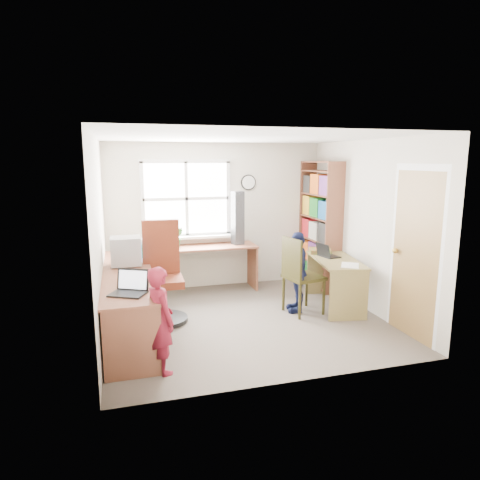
{
  "coord_description": "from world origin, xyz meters",
  "views": [
    {
      "loc": [
        -1.55,
        -5.24,
        2.12
      ],
      "look_at": [
        0.0,
        0.25,
        1.05
      ],
      "focal_mm": 32.0,
      "sensor_mm": 36.0,
      "label": 1
    }
  ],
  "objects": [
    {
      "name": "crt_monitor",
      "position": [
        -1.5,
        0.44,
        0.94
      ],
      "size": [
        0.39,
        0.35,
        0.38
      ],
      "rotation": [
        0.0,
        0.0,
        -0.0
      ],
      "color": "gray",
      "rests_on": "l_desk"
    },
    {
      "name": "wooden_chair",
      "position": [
        0.79,
        0.04,
        0.59
      ],
      "size": [
        0.55,
        0.55,
        1.08
      ],
      "rotation": [
        0.0,
        0.0,
        0.2
      ],
      "color": "#322D10",
      "rests_on": "ground"
    },
    {
      "name": "person_navy",
      "position": [
        0.81,
        0.14,
        0.57
      ],
      "size": [
        0.42,
        0.72,
        1.14
      ],
      "primitive_type": "imported",
      "rotation": [
        0.0,
        0.0,
        -1.8
      ],
      "color": "#151C42",
      "rests_on": "ground"
    },
    {
      "name": "l_desk",
      "position": [
        -1.31,
        -0.28,
        0.46
      ],
      "size": [
        2.38,
        2.95,
        0.75
      ],
      "color": "brown",
      "rests_on": "ground"
    },
    {
      "name": "room",
      "position": [
        0.01,
        0.1,
        1.22
      ],
      "size": [
        3.64,
        3.44,
        2.44
      ],
      "color": "#4E453D",
      "rests_on": "ground"
    },
    {
      "name": "cd_tower",
      "position": [
        0.3,
        1.44,
        1.19
      ],
      "size": [
        0.21,
        0.19,
        0.87
      ],
      "rotation": [
        0.0,
        0.0,
        0.26
      ],
      "color": "black",
      "rests_on": "l_desk"
    },
    {
      "name": "swivel_chair",
      "position": [
        -1.05,
        0.32,
        0.57
      ],
      "size": [
        0.63,
        0.63,
        1.33
      ],
      "rotation": [
        0.0,
        0.0,
        -0.03
      ],
      "color": "black",
      "rests_on": "ground"
    },
    {
      "name": "laptop_right",
      "position": [
        1.36,
        0.35,
        0.76
      ],
      "size": [
        0.3,
        0.35,
        0.21
      ],
      "rotation": [
        0.0,
        0.0,
        1.76
      ],
      "color": "black",
      "rests_on": "right_desk"
    },
    {
      "name": "person_red",
      "position": [
        -1.22,
        -1.14,
        0.55
      ],
      "size": [
        0.39,
        0.47,
        1.1
      ],
      "primitive_type": "imported",
      "rotation": [
        0.0,
        0.0,
        1.96
      ],
      "color": "maroon",
      "rests_on": "ground"
    },
    {
      "name": "right_desk",
      "position": [
        1.43,
        0.18,
        0.51
      ],
      "size": [
        0.78,
        1.31,
        0.71
      ],
      "rotation": [
        0.0,
        0.0,
        -0.18
      ],
      "color": "olive",
      "rests_on": "ground"
    },
    {
      "name": "speaker_a",
      "position": [
        -1.47,
        0.34,
        0.83
      ],
      "size": [
        0.1,
        0.1,
        0.16
      ],
      "rotation": [
        0.0,
        0.0,
        0.28
      ],
      "color": "black",
      "rests_on": "l_desk"
    },
    {
      "name": "laptop_left",
      "position": [
        -1.49,
        -0.8,
        0.81
      ],
      "size": [
        0.45,
        0.42,
        0.24
      ],
      "rotation": [
        0.0,
        0.0,
        -0.47
      ],
      "color": "black",
      "rests_on": "l_desk"
    },
    {
      "name": "bookshelf",
      "position": [
        1.65,
        1.19,
        1.0
      ],
      "size": [
        0.3,
        1.02,
        2.1
      ],
      "color": "brown",
      "rests_on": "ground"
    },
    {
      "name": "game_box",
      "position": [
        1.39,
        0.64,
        0.74
      ],
      "size": [
        0.4,
        0.4,
        0.06
      ],
      "rotation": [
        0.0,
        0.0,
        -0.33
      ],
      "color": "red",
      "rests_on": "right_desk"
    },
    {
      "name": "paper_a",
      "position": [
        -1.45,
        -0.41,
        0.75
      ],
      "size": [
        0.34,
        0.39,
        0.0
      ],
      "rotation": [
        0.0,
        0.0,
        0.42
      ],
      "color": "silver",
      "rests_on": "l_desk"
    },
    {
      "name": "paper_b",
      "position": [
        1.43,
        -0.21,
        0.71
      ],
      "size": [
        0.36,
        0.4,
        0.0
      ],
      "rotation": [
        0.0,
        0.0,
        -0.54
      ],
      "color": "silver",
      "rests_on": "right_desk"
    },
    {
      "name": "speaker_b",
      "position": [
        -1.5,
        0.85,
        0.84
      ],
      "size": [
        0.11,
        0.11,
        0.17
      ],
      "rotation": [
        0.0,
        0.0,
        0.32
      ],
      "color": "black",
      "rests_on": "l_desk"
    },
    {
      "name": "potted_plant",
      "position": [
        -0.7,
        1.41,
        0.91
      ],
      "size": [
        0.18,
        0.15,
        0.33
      ],
      "primitive_type": "imported",
      "rotation": [
        0.0,
        0.0,
        0.01
      ],
      "color": "#2C6F30",
      "rests_on": "l_desk"
    },
    {
      "name": "person_green",
      "position": [
        -1.09,
        0.83,
        0.63
      ],
      "size": [
        0.5,
        0.63,
        1.26
      ],
      "primitive_type": "imported",
      "rotation": [
        0.0,
        0.0,
        1.61
      ],
      "color": "#2B6C2F",
      "rests_on": "ground"
    }
  ]
}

